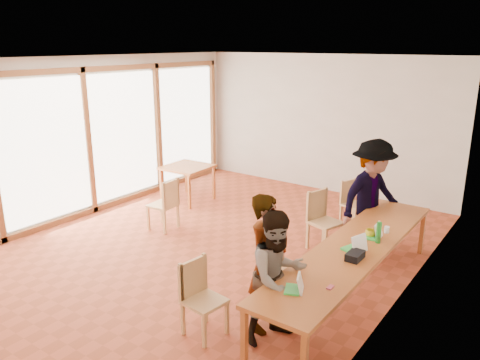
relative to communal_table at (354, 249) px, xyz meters
The scene contains 24 objects.
ground 2.60m from the communal_table, behind, with size 8.00×8.00×0.00m, color #AA4629.
wall_back 4.88m from the communal_table, 121.26° to the left, with size 6.00×0.10×3.00m, color beige.
wall_right 0.95m from the communal_table, 13.29° to the left, with size 0.10×8.00×3.00m, color beige.
window_wall 5.52m from the communal_table, behind, with size 0.10×8.00×3.00m, color white.
ceiling 3.41m from the communal_table, behind, with size 6.00×8.00×0.04m, color white.
communal_table is the anchor object (origin of this frame).
side_table 4.74m from the communal_table, 158.49° to the left, with size 0.90×0.90×0.75m.
chair_near 2.06m from the communal_table, 123.90° to the right, with size 0.46×0.46×0.47m.
chair_mid 1.02m from the communal_table, 155.55° to the right, with size 0.49×0.49×0.45m.
chair_far 1.63m from the communal_table, 131.18° to the left, with size 0.56×0.56×0.51m.
chair_empty 2.70m from the communal_table, 113.55° to the left, with size 0.49×0.49×0.44m.
chair_spare 3.63m from the communal_table, behind, with size 0.47×0.47×0.50m.
person_near 1.30m from the communal_table, 115.94° to the right, with size 0.60×0.39×1.64m, color gray.
person_mid 1.34m from the communal_table, 105.43° to the right, with size 0.74×0.58×1.53m, color gray.
person_far 1.60m from the communal_table, 103.63° to the left, with size 1.18×0.68×1.83m, color gray.
laptop_near 1.42m from the communal_table, 92.23° to the right, with size 0.26×0.27×0.18m.
laptop_mid 0.18m from the communal_table, 61.66° to the right, with size 0.29×0.31×0.22m.
laptop_far 0.43m from the communal_table, 75.45° to the left, with size 0.23×0.27×0.21m.
yellow_mug 0.41m from the communal_table, 82.35° to the left, with size 0.13×0.13×0.11m, color gold.
green_bottle 0.39m from the communal_table, 53.88° to the left, with size 0.07×0.07×0.28m, color #1F7827.
clear_glass 0.69m from the communal_table, 74.82° to the left, with size 0.07×0.07×0.09m, color silver.
condiment_cup 0.15m from the communal_table, 83.27° to the left, with size 0.08×0.08×0.06m, color white.
pink_phone 1.17m from the communal_table, 79.80° to the right, with size 0.05×0.10×0.01m, color #C04460.
black_pouch 0.39m from the communal_table, 67.29° to the right, with size 0.16×0.26×0.09m, color black.
Camera 1 is at (4.51, -5.38, 3.23)m, focal length 35.00 mm.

